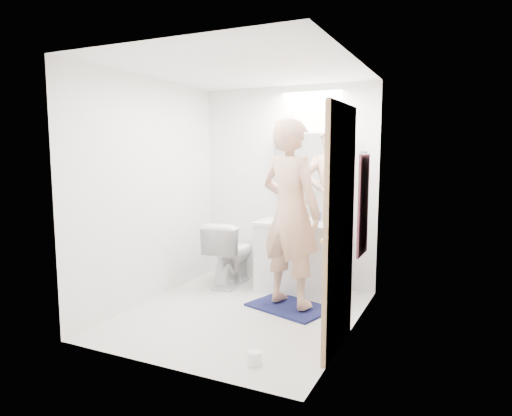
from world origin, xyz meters
The scene contains 23 objects.
floor centered at (0.00, 0.00, 0.00)m, with size 2.50×2.50×0.00m, color silver.
ceiling centered at (0.00, 0.00, 2.40)m, with size 2.50×2.50×0.00m, color white.
wall_back centered at (0.00, 1.25, 1.20)m, with size 2.50×2.50×0.00m, color white.
wall_front centered at (0.00, -1.25, 1.20)m, with size 2.50×2.50×0.00m, color white.
wall_left centered at (-1.10, 0.00, 1.20)m, with size 2.50×2.50×0.00m, color white.
wall_right centered at (1.10, 0.00, 1.20)m, with size 2.50×2.50×0.00m, color white.
vanity_cabinet centered at (0.26, 0.96, 0.39)m, with size 0.90×0.55×0.78m, color silver.
countertop centered at (0.26, 0.96, 0.80)m, with size 0.95×0.58×0.04m, color white.
sink_basin centered at (0.26, 0.99, 0.84)m, with size 0.36×0.36×0.03m, color silver.
faucet centered at (0.26, 1.19, 0.90)m, with size 0.02×0.02×0.16m, color #BCBCC1.
medicine_cabinet centered at (0.30, 1.18, 1.50)m, with size 0.88×0.14×0.70m, color white.
mirror_panel centered at (0.30, 1.10, 1.50)m, with size 0.84×0.01×0.66m, color silver.
toilet centered at (-0.58, 0.85, 0.39)m, with size 0.44×0.77×0.79m, color white.
bath_rug centered at (0.38, 0.37, 0.01)m, with size 0.80×0.55×0.02m, color #151643.
person centered at (0.38, 0.37, 1.01)m, with size 0.70×0.46×1.91m, color tan.
door centered at (1.08, -0.35, 1.00)m, with size 0.04×0.80×2.00m, color tan.
door_knob centered at (1.04, -0.65, 0.95)m, with size 0.06×0.06×0.06m, color gold.
towel centered at (1.08, 0.55, 1.10)m, with size 0.02×0.42×1.00m, color #101233.
towel_hook centered at (1.07, 0.55, 1.62)m, with size 0.02×0.02×0.07m, color silver.
soap_bottle_a centered at (0.01, 1.11, 0.94)m, with size 0.09×0.09×0.23m, color beige.
soap_bottle_b centered at (0.10, 1.15, 0.91)m, with size 0.08×0.08×0.17m, color #5C84C6.
toothbrush_cup centered at (0.43, 1.12, 0.87)m, with size 0.10×0.10×0.09m, color #415BC4.
toilet_paper_roll centered at (0.58, -0.91, 0.05)m, with size 0.11×0.11×0.10m, color white.
Camera 1 is at (1.99, -3.86, 1.63)m, focal length 31.43 mm.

